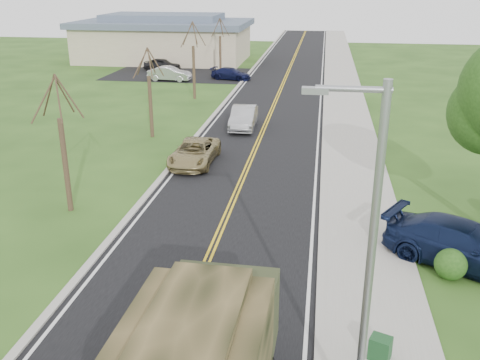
% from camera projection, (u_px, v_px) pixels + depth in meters
% --- Properties ---
extents(road, '(8.00, 120.00, 0.01)m').
position_uv_depth(road, '(281.00, 88.00, 50.63)').
color(road, black).
rests_on(road, ground).
extents(curb_right, '(0.30, 120.00, 0.12)m').
position_uv_depth(curb_right, '(326.00, 88.00, 50.02)').
color(curb_right, '#9E998E').
rests_on(curb_right, ground).
extents(sidewalk_right, '(3.20, 120.00, 0.10)m').
position_uv_depth(sidewalk_right, '(344.00, 89.00, 49.77)').
color(sidewalk_right, '#9E998E').
rests_on(sidewalk_right, ground).
extents(curb_left, '(0.30, 120.00, 0.10)m').
position_uv_depth(curb_left, '(238.00, 86.00, 51.21)').
color(curb_left, '#9E998E').
rests_on(curb_left, ground).
extents(street_light, '(1.65, 0.22, 8.00)m').
position_uv_depth(street_light, '(366.00, 253.00, 10.92)').
color(street_light, gray).
rests_on(street_light, ground).
extents(bare_tree_a, '(1.93, 2.26, 6.08)m').
position_uv_depth(bare_tree_a, '(64.00, 154.00, 22.97)').
color(bare_tree_a, '#38281C').
rests_on(bare_tree_a, ground).
extents(bare_tree_b, '(1.83, 2.14, 5.73)m').
position_uv_depth(bare_tree_b, '(150.00, 99.00, 34.12)').
color(bare_tree_b, '#38281C').
rests_on(bare_tree_b, ground).
extents(bare_tree_c, '(2.04, 2.39, 6.42)m').
position_uv_depth(bare_tree_c, '(194.00, 66.00, 45.11)').
color(bare_tree_c, '#38281C').
rests_on(bare_tree_c, ground).
extents(bare_tree_d, '(1.88, 2.20, 5.91)m').
position_uv_depth(bare_tree_d, '(220.00, 51.00, 56.28)').
color(bare_tree_d, '#38281C').
rests_on(bare_tree_d, ground).
extents(commercial_building, '(25.50, 21.50, 5.65)m').
position_uv_depth(commercial_building, '(165.00, 39.00, 66.73)').
color(commercial_building, tan).
rests_on(commercial_building, ground).
extents(suv_champagne, '(2.28, 4.80, 1.32)m').
position_uv_depth(suv_champagne, '(194.00, 152.00, 29.67)').
color(suv_champagne, '#958554').
rests_on(suv_champagne, ground).
extents(sedan_silver, '(1.74, 4.61, 1.50)m').
position_uv_depth(sedan_silver, '(244.00, 118.00, 36.71)').
color(sedan_silver, '#A2A2A6').
rests_on(sedan_silver, ground).
extents(pickup_navy, '(6.01, 4.77, 1.63)m').
position_uv_depth(pickup_navy, '(464.00, 245.00, 18.99)').
color(pickup_navy, '#0E1735').
rests_on(pickup_navy, ground).
extents(utility_box_far, '(0.68, 0.62, 0.65)m').
position_uv_depth(utility_box_far, '(380.00, 348.00, 14.31)').
color(utility_box_far, '#18431F').
rests_on(utility_box_far, sidewalk_right).
extents(lot_car_dark, '(4.25, 2.06, 1.40)m').
position_uv_depth(lot_car_dark, '(162.00, 65.00, 59.70)').
color(lot_car_dark, black).
rests_on(lot_car_dark, ground).
extents(lot_car_silver, '(4.40, 1.67, 1.43)m').
position_uv_depth(lot_car_silver, '(170.00, 74.00, 53.87)').
color(lot_car_silver, '#A8A8AD').
rests_on(lot_car_silver, ground).
extents(lot_car_navy, '(4.38, 2.56, 1.19)m').
position_uv_depth(lot_car_navy, '(231.00, 74.00, 54.53)').
color(lot_car_navy, black).
rests_on(lot_car_navy, ground).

